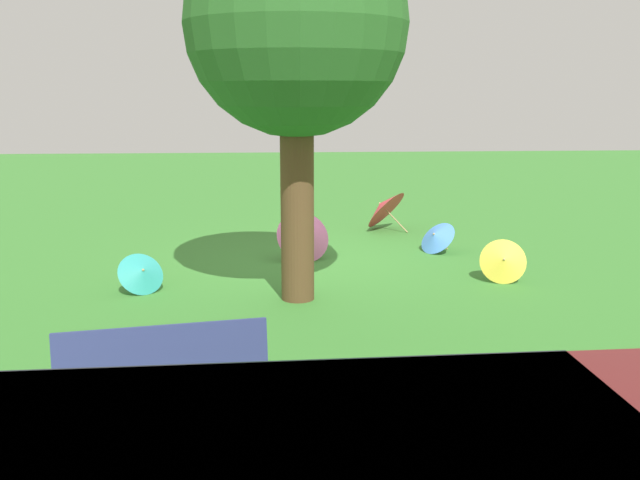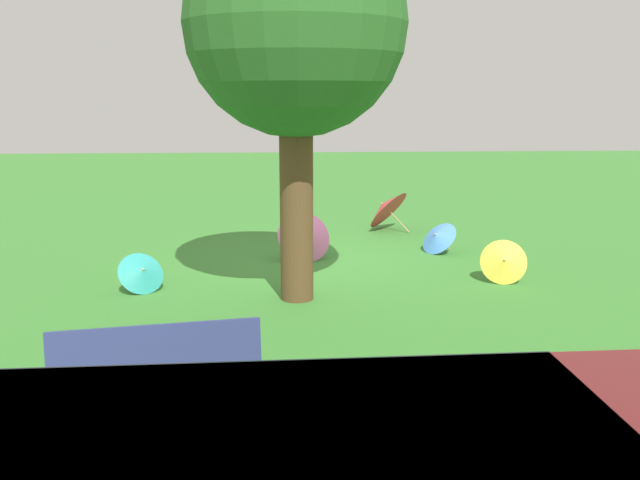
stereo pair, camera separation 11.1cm
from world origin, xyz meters
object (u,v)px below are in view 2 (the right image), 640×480
Objects in this scene: parasol_blue_1 at (437,236)px; parasol_red_0 at (385,207)px; park_bench at (158,373)px; parasol_yellow_0 at (504,261)px; parasol_pink_0 at (305,235)px; shade_tree at (295,28)px; parasol_teal_0 at (142,272)px.

parasol_red_0 is at bearing -72.92° from parasol_blue_1.
park_bench reaches higher than parasol_yellow_0.
park_bench is 1.67× the size of parasol_pink_0.
shade_tree is 5.54m from parasol_red_0.
parasol_blue_1 is (-3.55, -5.85, -0.19)m from park_bench.
park_bench is at bearing 44.37° from parasol_yellow_0.
parasol_pink_0 is 0.84× the size of parasol_red_0.
shade_tree is (-1.17, -3.41, 2.90)m from park_bench.
shade_tree reaches higher than parasol_blue_1.
park_bench is 2.05× the size of parasol_blue_1.
shade_tree is 4.79× the size of parasol_pink_0.
parasol_pink_0 is (2.72, -1.45, 0.09)m from parasol_yellow_0.
parasol_red_0 is at bearing -134.31° from parasol_teal_0.
parasol_pink_0 is at bearing 55.20° from parasol_red_0.
parasol_teal_0 is at bearing -76.91° from park_bench.
park_bench is at bearing 103.09° from parasol_teal_0.
parasol_red_0 is at bearing -110.91° from park_bench.
shade_tree is 5.89× the size of parasol_blue_1.
parasol_pink_0 is (-2.24, -1.62, 0.13)m from parasol_teal_0.
parasol_yellow_0 is at bearing 106.25° from parasol_red_0.
parasol_blue_1 is at bearing -74.59° from parasol_yellow_0.
parasol_blue_1 is at bearing -155.39° from parasol_teal_0.
parasol_pink_0 is at bearing 10.72° from parasol_blue_1.
park_bench is 2.15× the size of parasol_teal_0.
park_bench is 5.60m from parasol_pink_0.
shade_tree is 6.61× the size of parasol_yellow_0.
shade_tree is 6.19× the size of parasol_teal_0.
shade_tree is 3.59m from parasol_pink_0.
parasol_teal_0 is at bearing 24.61° from parasol_blue_1.
parasol_pink_0 reaches higher than parasol_yellow_0.
shade_tree is 3.73m from parasol_teal_0.
parasol_pink_0 is at bearing -28.09° from parasol_yellow_0.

